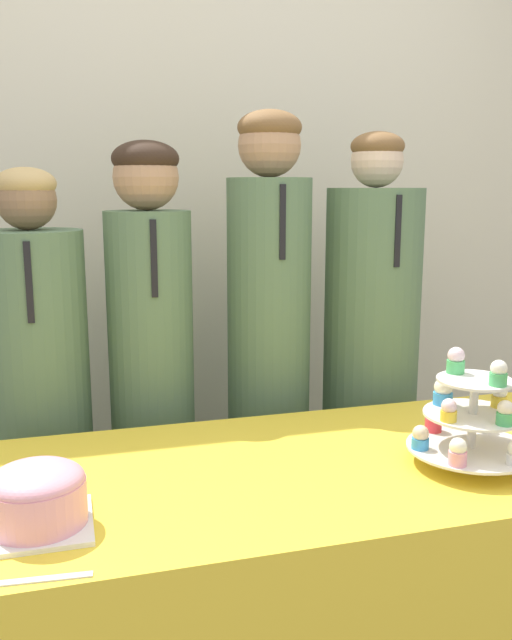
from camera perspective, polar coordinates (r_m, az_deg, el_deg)
name	(u,v)px	position (r m, az deg, el deg)	size (l,w,h in m)	color
wall_back	(197,204)	(2.64, -5.03, 9.72)	(9.00, 0.06, 2.70)	beige
table	(294,613)	(1.81, 3.25, -23.39)	(1.70, 0.72, 0.77)	yellow
round_cake	(37,496)	(1.39, -17.96, -13.88)	(0.20, 0.20, 0.13)	white
cupcake_stand	(471,419)	(1.67, 17.68, -7.92)	(0.30, 0.30, 0.27)	silver
student_0	(41,431)	(2.17, -17.63, -8.90)	(0.30, 0.31, 1.47)	#567556
student_1	(153,399)	(2.16, -8.69, -6.61)	(0.26, 0.26, 1.55)	#567556
student_2	(269,376)	(2.22, 1.07, -4.78)	(0.27, 0.27, 1.64)	#567556
student_3	(370,385)	(2.36, 9.54, -5.44)	(0.32, 0.32, 1.59)	#567556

